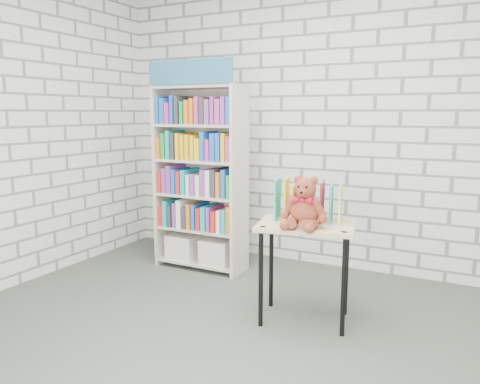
% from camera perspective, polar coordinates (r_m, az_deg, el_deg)
% --- Properties ---
extents(ground, '(4.50, 4.50, 0.00)m').
position_cam_1_polar(ground, '(3.20, -1.51, -18.75)').
color(ground, '#3F493D').
rests_on(ground, ground).
extents(room_shell, '(4.52, 4.02, 2.81)m').
position_cam_1_polar(room_shell, '(2.83, -1.68, 14.91)').
color(room_shell, silver).
rests_on(room_shell, ground).
extents(bookshelf, '(0.89, 0.35, 2.00)m').
position_cam_1_polar(bookshelf, '(4.56, -4.83, 1.87)').
color(bookshelf, beige).
rests_on(bookshelf, ground).
extents(display_table, '(0.77, 0.60, 0.74)m').
position_cam_1_polar(display_table, '(3.43, 8.01, -5.51)').
color(display_table, '#DAB983').
rests_on(display_table, ground).
extents(table_books, '(0.51, 0.30, 0.28)m').
position_cam_1_polar(table_books, '(3.48, 8.34, -1.15)').
color(table_books, '#29B5B0').
rests_on(table_books, display_table).
extents(teddy_bear, '(0.33, 0.31, 0.36)m').
position_cam_1_polar(teddy_bear, '(3.27, 7.82, -1.80)').
color(teddy_bear, maroon).
rests_on(teddy_bear, display_table).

